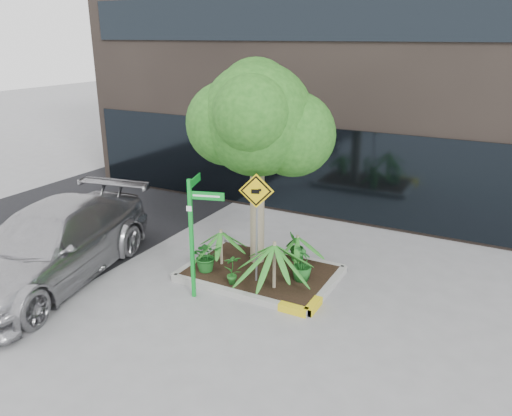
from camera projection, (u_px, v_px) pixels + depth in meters
The scene contains 14 objects.
ground at pixel (246, 280), 11.12m from camera, with size 80.00×80.00×0.00m, color gray.
asphalt_road at pixel (44, 229), 14.00m from camera, with size 7.00×80.00×0.01m, color black.
planter at pixel (261, 273), 11.21m from camera, with size 3.35×2.36×0.15m.
tree at pixel (258, 120), 10.64m from camera, with size 3.15×2.79×4.72m.
palm_front at pixel (275, 245), 10.15m from camera, with size 1.17×1.17×1.30m.
palm_left at pixel (221, 232), 11.29m from camera, with size 0.95×0.95×1.05m.
palm_back at pixel (298, 237), 11.45m from camera, with size 0.75×0.75×0.83m.
parked_car at pixel (50, 245), 10.87m from camera, with size 2.29×5.63×1.63m, color #AAAAAF.
shrub_a at pixel (207, 256), 11.10m from camera, with size 0.65×0.65×0.72m, color #1A5C1E.
shrub_b at pixel (302, 264), 10.65m from camera, with size 0.43×0.43×0.77m, color #1A591D.
shrub_c at pixel (232, 269), 10.51m from camera, with size 0.36×0.36×0.69m, color #1E621E.
shrub_d at pixel (296, 246), 11.56m from camera, with size 0.41×0.41×0.75m, color #1E651D.
street_sign_post at pixel (194, 225), 9.94m from camera, with size 0.88×0.73×2.54m.
cattle_sign at pixel (256, 209), 10.30m from camera, with size 0.69×0.28×2.37m.
Camera 1 is at (4.87, -8.70, 5.17)m, focal length 35.00 mm.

